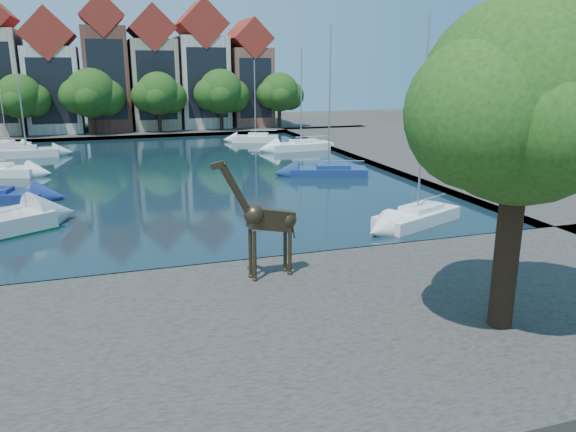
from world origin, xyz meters
The scene contains 24 objects.
ground centered at (0.00, 0.00, 0.00)m, with size 160.00×160.00×0.00m, color #38332B.
water_basin centered at (0.00, 24.00, 0.04)m, with size 38.00×50.00×0.08m, color black.
near_quay centered at (0.00, -7.00, 0.25)m, with size 50.00×14.00×0.50m, color #494440.
far_quay centered at (0.00, 56.00, 0.25)m, with size 60.00×16.00×0.50m, color #494440.
right_quay centered at (25.00, 24.00, 0.25)m, with size 14.00×52.00×0.50m, color #494440.
plane_tree centered at (7.62, -9.01, 7.67)m, with size 8.32×6.40×10.62m.
townhouse_west_inner centered at (-10.50, 55.99, 7.35)m, with size 6.43×9.18×15.15m.
townhouse_center centered at (-4.00, 55.99, 8.36)m, with size 5.44×9.18×16.93m.
townhouse_east_inner centered at (2.00, 55.99, 7.73)m, with size 5.94×9.18×15.79m.
townhouse_east_mid centered at (8.50, 55.99, 8.10)m, with size 6.43×9.18×16.65m.
townhouse_east_end centered at (15.00, 55.99, 7.11)m, with size 5.44×9.18×14.43m.
far_tree_west centered at (-13.91, 50.49, 5.08)m, with size 6.76×5.20×7.36m.
far_tree_mid_west centered at (-5.89, 50.49, 5.29)m, with size 7.80×6.00×8.00m.
far_tree_mid_east centered at (2.10, 50.49, 5.13)m, with size 7.02×5.40×7.52m.
far_tree_east centered at (10.11, 50.49, 5.24)m, with size 7.54×5.80×7.84m.
far_tree_far_east centered at (18.09, 50.49, 5.08)m, with size 6.76×5.20×7.36m.
giraffe_statue centered at (1.17, -2.36, 2.95)m, with size 3.49×0.89×4.98m.
sailboat_left_c centered at (-13.18, 27.12, 0.63)m, with size 6.27×3.96×9.96m.
sailboat_left_d centered at (-12.23, 36.93, 0.66)m, with size 5.97×2.23×9.03m.
sailboat_left_e centered at (-15.00, 44.00, 0.55)m, with size 4.65×2.94×7.41m.
sailboat_right_a centered at (12.00, 4.00, 0.67)m, with size 6.10×4.19×11.61m.
sailboat_right_b centered at (12.47, 18.83, 0.60)m, with size 6.59×3.90×11.75m.
sailboat_right_c centered at (15.00, 32.93, 0.65)m, with size 6.76×2.65×10.32m.
sailboat_right_d centered at (12.00, 40.55, 0.65)m, with size 5.61×3.51×9.30m.
Camera 1 is at (-4.61, -23.28, 9.02)m, focal length 35.00 mm.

